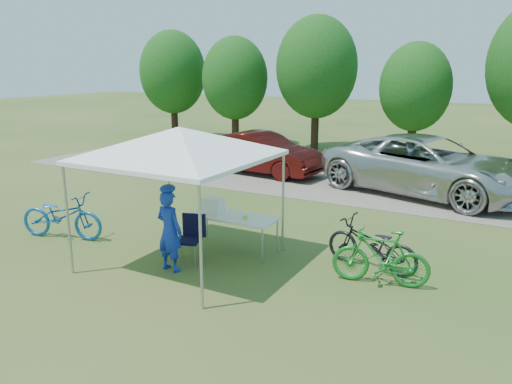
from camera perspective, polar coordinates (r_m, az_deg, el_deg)
ground at (r=10.32m, az=-8.26°, el=-7.83°), size 100.00×100.00×0.00m
gravel_strip at (r=17.08m, az=7.99°, el=1.12°), size 24.00×5.00×0.02m
canopy at (r=9.65m, az=-8.82°, el=6.93°), size 4.53×4.53×3.00m
treeline at (r=22.49m, az=13.24°, el=13.09°), size 24.89×4.28×6.30m
folding_table at (r=10.55m, az=-2.68°, el=-2.97°), size 1.88×0.78×0.77m
folding_chair at (r=10.17m, az=-7.46°, el=-4.74°), size 0.61×0.63×0.95m
cooler at (r=10.75m, az=-4.92°, el=-1.52°), size 0.46×0.31×0.33m
ice_cream_cup at (r=10.33m, az=-1.23°, el=-2.91°), size 0.09×0.09×0.07m
cyclist at (r=9.67m, az=-9.86°, el=-4.40°), size 0.62×0.44×1.59m
bike_blue at (r=12.20m, az=-21.32°, el=-2.55°), size 2.13×1.20×1.06m
bike_green at (r=9.28m, az=14.07°, el=-7.23°), size 1.79×0.79×1.04m
bike_dark at (r=9.92m, az=13.04°, el=-5.91°), size 1.98×1.01×0.99m
minivan at (r=16.03m, az=19.05°, el=2.89°), size 6.95×4.59×1.78m
sedan at (r=18.14m, az=0.63°, el=4.46°), size 4.66×2.05×1.49m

